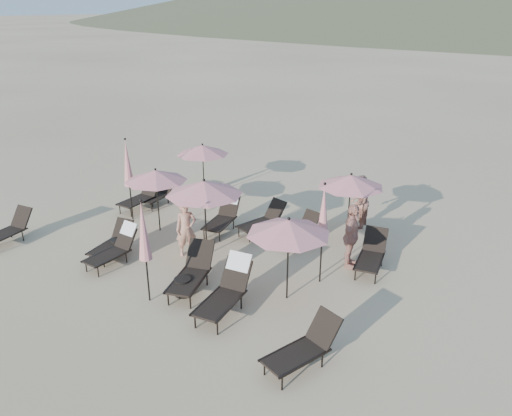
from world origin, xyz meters
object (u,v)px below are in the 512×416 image
Objects in this scene: lounger_7 at (159,194)px; beachgoer_b at (359,202)px; umbrella_open_4 at (351,181)px; umbrella_closed_2 at (127,164)px; lounger_5 at (304,347)px; lounger_8 at (224,215)px; lounger_4 at (227,289)px; lounger_6 at (141,196)px; umbrella_open_0 at (156,176)px; lounger_9 at (263,220)px; lounger_11 at (371,254)px; side_table_1 at (183,287)px; umbrella_open_3 at (203,150)px; beachgoer_a at (186,229)px; umbrella_open_2 at (289,227)px; lounger_10 at (300,231)px; lounger_3 at (192,272)px; lounger_0 at (8,229)px; umbrella_closed_0 at (143,232)px; lounger_1 at (115,247)px; umbrella_closed_1 at (323,214)px; beachgoer_c at (351,236)px; side_table_0 at (117,246)px; umbrella_open_1 at (204,188)px.

lounger_7 is 0.88× the size of beachgoer_b.
umbrella_closed_2 is at bearing -158.98° from umbrella_open_4.
lounger_8 is at bearing 158.96° from lounger_5.
lounger_8 is at bearing 120.02° from lounger_4.
lounger_6 is 7.46m from beachgoer_b.
lounger_7 is at bearing 134.32° from umbrella_open_0.
lounger_11 is (3.67, -0.34, 0.00)m from lounger_9.
side_table_1 is at bearing -69.63° from lounger_9.
lounger_4 is at bearing -63.98° from lounger_8.
umbrella_open_4 reaches higher than lounger_6.
umbrella_open_4 reaches higher than umbrella_open_3.
umbrella_closed_2 is 3.52m from beachgoer_a.
lounger_6 is 0.79× the size of umbrella_open_2.
side_table_1 is (-1.28, -0.09, -0.33)m from lounger_4.
lounger_4 reaches higher than lounger_7.
lounger_5 is 6.78m from lounger_8.
umbrella_open_3 is (-0.72, 3.12, -0.01)m from umbrella_open_0.
lounger_11 reaches higher than lounger_10.
lounger_9 is at bearing 103.85° from lounger_4.
lounger_3 is 0.94× the size of umbrella_open_3.
lounger_3 is at bearing -34.19° from lounger_6.
lounger_7 is at bearing -121.51° from umbrella_open_3.
lounger_4 is 0.94× the size of umbrella_open_0.
lounger_0 is at bearing -145.14° from umbrella_open_4.
umbrella_closed_0 is 1.64× the size of beachgoer_a.
lounger_9 is 1.01× the size of beachgoer_b.
umbrella_open_0 is at bearing -133.86° from lounger_9.
lounger_11 is at bearing 31.63° from lounger_1.
beachgoer_a is (3.44, -2.45, 0.40)m from lounger_7.
umbrella_closed_0 reaches higher than lounger_0.
lounger_6 is 2.52m from umbrella_open_0.
umbrella_open_0 is 5.84m from umbrella_open_4.
umbrella_closed_1 is at bearing -26.52° from umbrella_open_3.
lounger_7 is (1.51, 4.78, -0.04)m from lounger_0.
lounger_9 is 0.96× the size of beachgoer_c.
umbrella_closed_0 is at bearing -53.61° from lounger_7.
beachgoer_b reaches higher than lounger_6.
lounger_6 is 3.41m from side_table_0.
umbrella_closed_0 is (0.99, -4.30, 1.31)m from lounger_8.
umbrella_open_4 is at bearing 11.07° from lounger_8.
umbrella_open_2 is 2.58m from beachgoer_c.
umbrella_closed_0 reaches higher than umbrella_open_4.
lounger_9 is (-0.35, 3.80, -0.04)m from lounger_3.
beachgoer_a is at bearing -167.34° from lounger_11.
lounger_1 is 0.83× the size of lounger_4.
lounger_10 is 1.98m from beachgoer_c.
umbrella_closed_2 reaches higher than lounger_3.
umbrella_closed_2 reaches higher than umbrella_closed_0.
umbrella_open_1 reaches higher than lounger_0.
lounger_5 is (2.43, -0.76, -0.11)m from lounger_4.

